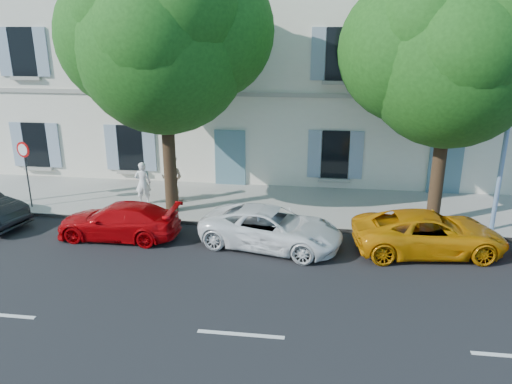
# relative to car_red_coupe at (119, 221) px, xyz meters

# --- Properties ---
(ground) EXTENTS (90.00, 90.00, 0.00)m
(ground) POSITION_rel_car_red_coupe_xyz_m (4.85, -0.87, -0.58)
(ground) COLOR black
(sidewalk) EXTENTS (36.00, 4.50, 0.15)m
(sidewalk) POSITION_rel_car_red_coupe_xyz_m (4.85, 3.58, -0.51)
(sidewalk) COLOR #A09E96
(sidewalk) RESTS_ON ground
(kerb) EXTENTS (36.00, 0.16, 0.16)m
(kerb) POSITION_rel_car_red_coupe_xyz_m (4.85, 1.41, -0.50)
(kerb) COLOR #9E998E
(kerb) RESTS_ON ground
(building) EXTENTS (28.00, 7.00, 12.00)m
(building) POSITION_rel_car_red_coupe_xyz_m (4.85, 9.33, 5.42)
(building) COLOR silver
(building) RESTS_ON ground
(car_red_coupe) EXTENTS (4.03, 1.67, 1.17)m
(car_red_coupe) POSITION_rel_car_red_coupe_xyz_m (0.00, 0.00, 0.00)
(car_red_coupe) COLOR #B20509
(car_red_coupe) RESTS_ON ground
(car_white_coupe) EXTENTS (4.79, 2.97, 1.24)m
(car_white_coupe) POSITION_rel_car_red_coupe_xyz_m (5.04, -0.02, 0.04)
(car_white_coupe) COLOR white
(car_white_coupe) RESTS_ON ground
(car_yellow_supercar) EXTENTS (4.81, 2.67, 1.27)m
(car_yellow_supercar) POSITION_rel_car_red_coupe_xyz_m (9.85, 0.20, 0.05)
(car_yellow_supercar) COLOR orange
(car_yellow_supercar) RESTS_ON ground
(tree_left) EXTENTS (5.82, 5.82, 9.02)m
(tree_left) POSITION_rel_car_red_coupe_xyz_m (1.12, 2.25, 5.37)
(tree_left) COLOR #3A2819
(tree_left) RESTS_ON sidewalk
(tree_right) EXTENTS (5.48, 5.48, 8.44)m
(tree_right) POSITION_rel_car_red_coupe_xyz_m (10.41, 2.40, 4.98)
(tree_right) COLOR #3A2819
(tree_right) RESTS_ON sidewalk
(road_sign) EXTENTS (0.57, 0.18, 2.51)m
(road_sign) POSITION_rel_car_red_coupe_xyz_m (-4.27, 1.94, 1.38)
(road_sign) COLOR #383A3D
(road_sign) RESTS_ON sidewalk
(pedestrian_a) EXTENTS (0.66, 0.50, 1.64)m
(pedestrian_a) POSITION_rel_car_red_coupe_xyz_m (-0.18, 2.88, 0.39)
(pedestrian_a) COLOR white
(pedestrian_a) RESTS_ON sidewalk
(pedestrian_b) EXTENTS (0.95, 0.79, 1.80)m
(pedestrian_b) POSITION_rel_car_red_coupe_xyz_m (0.82, 3.32, 0.47)
(pedestrian_b) COLOR tan
(pedestrian_b) RESTS_ON sidewalk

